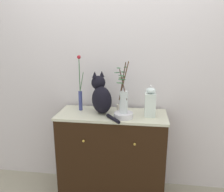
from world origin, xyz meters
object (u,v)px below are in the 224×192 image
vase_glass_clear (123,99)px  candle_pillar (119,109)px  vase_slim_green (80,94)px  sideboard (112,155)px  jar_lidded_porcelain (150,102)px  cat_sitting (101,96)px  bowl_porcelain (123,115)px

vase_glass_clear → candle_pillar: vase_glass_clear is taller
vase_slim_green → vase_glass_clear: bearing=-20.1°
sideboard → vase_slim_green: vase_slim_green is taller
vase_slim_green → jar_lidded_porcelain: size_ratio=1.86×
sideboard → vase_slim_green: size_ratio=1.91×
cat_sitting → bowl_porcelain: (0.23, -0.12, -0.14)m
vase_glass_clear → cat_sitting: bearing=153.3°
sideboard → jar_lidded_porcelain: 0.70m
vase_slim_green → vase_glass_clear: size_ratio=1.18×
jar_lidded_porcelain → cat_sitting: bearing=175.7°
bowl_porcelain → vase_glass_clear: vase_glass_clear is taller
vase_glass_clear → jar_lidded_porcelain: (0.25, 0.08, -0.05)m
jar_lidded_porcelain → candle_pillar: jar_lidded_porcelain is taller
sideboard → bowl_porcelain: size_ratio=5.95×
jar_lidded_porcelain → bowl_porcelain: bearing=-161.8°
sideboard → jar_lidded_porcelain: jar_lidded_porcelain is taller
jar_lidded_porcelain → vase_slim_green: bearing=173.0°
vase_glass_clear → jar_lidded_porcelain: size_ratio=1.57×
sideboard → vase_glass_clear: size_ratio=2.26×
jar_lidded_porcelain → candle_pillar: 0.32m
vase_slim_green → jar_lidded_porcelain: 0.71m
sideboard → vase_slim_green: (-0.34, 0.07, 0.64)m
sideboard → jar_lidded_porcelain: size_ratio=3.55×
cat_sitting → vase_glass_clear: 0.26m
sideboard → vase_glass_clear: bearing=-39.6°
bowl_porcelain → candle_pillar: size_ratio=1.80×
vase_glass_clear → vase_slim_green: bearing=159.9°
cat_sitting → vase_slim_green: size_ratio=0.78×
bowl_porcelain → jar_lidded_porcelain: bearing=18.2°
sideboard → candle_pillar: candle_pillar is taller
bowl_porcelain → jar_lidded_porcelain: 0.28m
candle_pillar → vase_slim_green: bearing=173.8°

